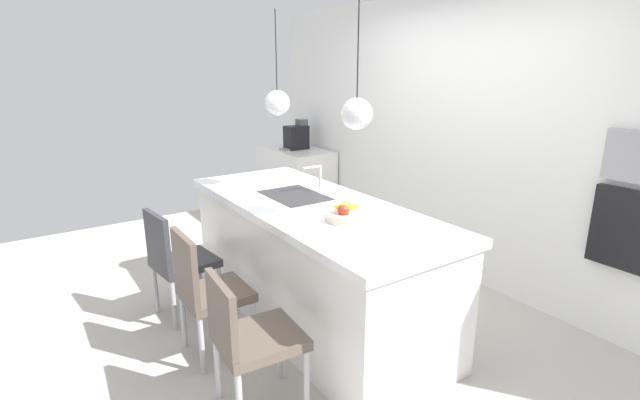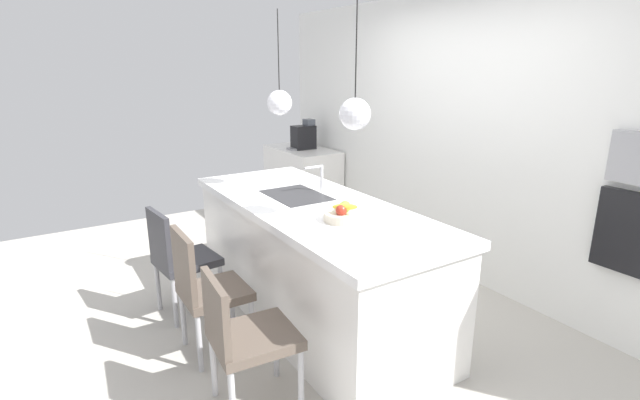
{
  "view_description": "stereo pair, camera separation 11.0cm",
  "coord_description": "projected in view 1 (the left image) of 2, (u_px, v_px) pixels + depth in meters",
  "views": [
    {
      "loc": [
        2.83,
        -1.83,
        1.96
      ],
      "look_at": [
        0.1,
        0.0,
        1.0
      ],
      "focal_mm": 26.35,
      "sensor_mm": 36.0,
      "label": 1
    },
    {
      "loc": [
        2.89,
        -1.74,
        1.96
      ],
      "look_at": [
        0.1,
        0.0,
        1.0
      ],
      "focal_mm": 26.35,
      "sensor_mm": 36.0,
      "label": 2
    }
  ],
  "objects": [
    {
      "name": "kitchen_island",
      "position": [
        313.0,
        261.0,
        3.65
      ],
      "size": [
        2.46,
        0.97,
        0.95
      ],
      "color": "white",
      "rests_on": "ground"
    },
    {
      "name": "side_counter",
      "position": [
        295.0,
        182.0,
        6.26
      ],
      "size": [
        1.1,
        0.6,
        0.89
      ],
      "primitive_type": "cube",
      "color": "white",
      "rests_on": "ground"
    },
    {
      "name": "pendant_light_left",
      "position": [
        277.0,
        103.0,
        3.73
      ],
      "size": [
        0.2,
        0.2,
        0.8
      ],
      "color": "silver"
    },
    {
      "name": "chair_middle",
      "position": [
        206.0,
        288.0,
        3.15
      ],
      "size": [
        0.43,
        0.43,
        0.91
      ],
      "color": "brown",
      "rests_on": "ground"
    },
    {
      "name": "fruit_bowl",
      "position": [
        345.0,
        214.0,
        3.12
      ],
      "size": [
        0.27,
        0.27,
        0.14
      ],
      "color": "beige",
      "rests_on": "kitchen_island"
    },
    {
      "name": "oven",
      "position": [
        636.0,
        232.0,
        3.15
      ],
      "size": [
        0.56,
        0.08,
        0.56
      ],
      "primitive_type": "cube",
      "color": "black",
      "rests_on": "back_wall"
    },
    {
      "name": "floor",
      "position": [
        313.0,
        316.0,
        3.79
      ],
      "size": [
        6.6,
        6.6,
        0.0
      ],
      "primitive_type": "plane",
      "color": "#BCB7AD",
      "rests_on": "ground"
    },
    {
      "name": "faucet",
      "position": [
        317.0,
        175.0,
        3.8
      ],
      "size": [
        0.02,
        0.17,
        0.22
      ],
      "color": "silver",
      "rests_on": "kitchen_island"
    },
    {
      "name": "back_wall",
      "position": [
        463.0,
        138.0,
        4.31
      ],
      "size": [
        6.0,
        0.1,
        2.6
      ],
      "primitive_type": "cube",
      "color": "white",
      "rests_on": "ground"
    },
    {
      "name": "chair_far",
      "position": [
        249.0,
        335.0,
        2.64
      ],
      "size": [
        0.47,
        0.5,
        0.86
      ],
      "color": "brown",
      "rests_on": "ground"
    },
    {
      "name": "sink_basin",
      "position": [
        295.0,
        196.0,
        3.73
      ],
      "size": [
        0.56,
        0.4,
        0.02
      ],
      "primitive_type": "cube",
      "color": "#2D2D30",
      "rests_on": "kitchen_island"
    },
    {
      "name": "chair_near",
      "position": [
        177.0,
        258.0,
        3.66
      ],
      "size": [
        0.46,
        0.49,
        0.89
      ],
      "color": "#333338",
      "rests_on": "ground"
    },
    {
      "name": "pendant_light_right",
      "position": [
        357.0,
        114.0,
        2.92
      ],
      "size": [
        0.2,
        0.2,
        0.8
      ],
      "color": "silver"
    },
    {
      "name": "coffee_machine",
      "position": [
        296.0,
        137.0,
        6.06
      ],
      "size": [
        0.2,
        0.35,
        0.38
      ],
      "color": "black",
      "rests_on": "side_counter"
    }
  ]
}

